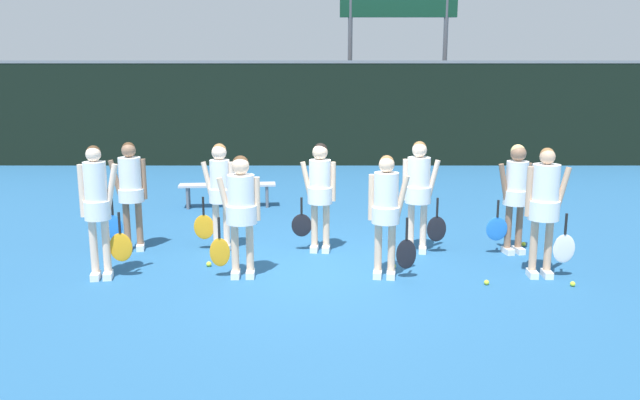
{
  "coord_description": "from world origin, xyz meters",
  "views": [
    {
      "loc": [
        0.0,
        -8.5,
        2.68
      ],
      "look_at": [
        -0.01,
        0.1,
        0.91
      ],
      "focal_mm": 35.0,
      "sensor_mm": 36.0,
      "label": 1
    }
  ],
  "objects_px": {
    "bench_courtside": "(229,187)",
    "tennis_ball_0": "(394,266)",
    "player_0": "(98,203)",
    "player_7": "(420,187)",
    "player_6": "(321,188)",
    "tennis_ball_5": "(525,244)",
    "scoreboard": "(400,7)",
    "player_3": "(546,202)",
    "player_5": "(221,188)",
    "tennis_ball_4": "(487,282)",
    "tennis_ball_3": "(210,264)",
    "player_1": "(242,206)",
    "player_4": "(131,187)",
    "tennis_ball_1": "(574,284)",
    "player_8": "(517,190)",
    "player_2": "(387,207)"
  },
  "relations": [
    {
      "from": "bench_courtside",
      "to": "player_8",
      "type": "bearing_deg",
      "value": -40.14
    },
    {
      "from": "player_3",
      "to": "tennis_ball_1",
      "type": "distance_m",
      "value": 1.1
    },
    {
      "from": "player_4",
      "to": "bench_courtside",
      "type": "bearing_deg",
      "value": 60.37
    },
    {
      "from": "player_0",
      "to": "player_3",
      "type": "xyz_separation_m",
      "value": [
        5.81,
        0.07,
        -0.0
      ]
    },
    {
      "from": "tennis_ball_4",
      "to": "player_4",
      "type": "bearing_deg",
      "value": 162.11
    },
    {
      "from": "scoreboard",
      "to": "player_7",
      "type": "xyz_separation_m",
      "value": [
        -0.94,
        -10.78,
        -3.62
      ]
    },
    {
      "from": "tennis_ball_3",
      "to": "bench_courtside",
      "type": "bearing_deg",
      "value": 94.32
    },
    {
      "from": "player_0",
      "to": "player_7",
      "type": "xyz_separation_m",
      "value": [
        4.34,
        1.23,
        -0.02
      ]
    },
    {
      "from": "player_6",
      "to": "tennis_ball_4",
      "type": "relative_size",
      "value": 25.08
    },
    {
      "from": "player_7",
      "to": "player_3",
      "type": "bearing_deg",
      "value": -28.93
    },
    {
      "from": "player_3",
      "to": "tennis_ball_5",
      "type": "xyz_separation_m",
      "value": [
        0.26,
        1.46,
        -0.98
      ]
    },
    {
      "from": "player_2",
      "to": "tennis_ball_1",
      "type": "xyz_separation_m",
      "value": [
        2.35,
        -0.38,
        -0.92
      ]
    },
    {
      "from": "player_2",
      "to": "tennis_ball_4",
      "type": "height_order",
      "value": "player_2"
    },
    {
      "from": "player_6",
      "to": "tennis_ball_5",
      "type": "distance_m",
      "value": 3.33
    },
    {
      "from": "player_6",
      "to": "player_7",
      "type": "bearing_deg",
      "value": 3.78
    },
    {
      "from": "player_7",
      "to": "tennis_ball_4",
      "type": "xyz_separation_m",
      "value": [
        0.67,
        -1.5,
        -0.96
      ]
    },
    {
      "from": "player_2",
      "to": "player_4",
      "type": "bearing_deg",
      "value": 168.98
    },
    {
      "from": "player_6",
      "to": "tennis_ball_4",
      "type": "height_order",
      "value": "player_6"
    },
    {
      "from": "tennis_ball_5",
      "to": "scoreboard",
      "type": "bearing_deg",
      "value": 94.24
    },
    {
      "from": "player_7",
      "to": "player_1",
      "type": "bearing_deg",
      "value": -145.46
    },
    {
      "from": "tennis_ball_1",
      "to": "player_5",
      "type": "bearing_deg",
      "value": 160.59
    },
    {
      "from": "player_4",
      "to": "tennis_ball_0",
      "type": "bearing_deg",
      "value": -25.06
    },
    {
      "from": "bench_courtside",
      "to": "tennis_ball_0",
      "type": "xyz_separation_m",
      "value": [
        2.88,
        -4.0,
        -0.38
      ]
    },
    {
      "from": "player_4",
      "to": "tennis_ball_4",
      "type": "bearing_deg",
      "value": -29.49
    },
    {
      "from": "scoreboard",
      "to": "player_5",
      "type": "distance_m",
      "value": 11.94
    },
    {
      "from": "player_1",
      "to": "player_2",
      "type": "bearing_deg",
      "value": -3.22
    },
    {
      "from": "player_8",
      "to": "tennis_ball_0",
      "type": "xyz_separation_m",
      "value": [
        -1.87,
        -0.76,
        -0.94
      ]
    },
    {
      "from": "player_1",
      "to": "player_3",
      "type": "relative_size",
      "value": 0.94
    },
    {
      "from": "player_2",
      "to": "player_3",
      "type": "relative_size",
      "value": 0.94
    },
    {
      "from": "player_4",
      "to": "tennis_ball_1",
      "type": "xyz_separation_m",
      "value": [
        6.07,
        -1.67,
        -0.94
      ]
    },
    {
      "from": "scoreboard",
      "to": "bench_courtside",
      "type": "distance_m",
      "value": 9.67
    },
    {
      "from": "tennis_ball_0",
      "to": "tennis_ball_5",
      "type": "distance_m",
      "value": 2.44
    },
    {
      "from": "bench_courtside",
      "to": "player_6",
      "type": "bearing_deg",
      "value": -65.24
    },
    {
      "from": "player_6",
      "to": "tennis_ball_4",
      "type": "bearing_deg",
      "value": -30.4
    },
    {
      "from": "player_8",
      "to": "bench_courtside",
      "type": "bearing_deg",
      "value": 135.55
    },
    {
      "from": "player_4",
      "to": "tennis_ball_1",
      "type": "height_order",
      "value": "player_4"
    },
    {
      "from": "player_0",
      "to": "tennis_ball_3",
      "type": "xyz_separation_m",
      "value": [
        1.32,
        0.5,
        -0.98
      ]
    },
    {
      "from": "player_1",
      "to": "player_6",
      "type": "relative_size",
      "value": 0.99
    },
    {
      "from": "player_3",
      "to": "player_5",
      "type": "xyz_separation_m",
      "value": [
        -4.44,
        1.27,
        -0.06
      ]
    },
    {
      "from": "player_6",
      "to": "player_1",
      "type": "bearing_deg",
      "value": -124.95
    },
    {
      "from": "player_5",
      "to": "player_3",
      "type": "bearing_deg",
      "value": -8.71
    },
    {
      "from": "player_0",
      "to": "tennis_ball_4",
      "type": "distance_m",
      "value": 5.11
    },
    {
      "from": "tennis_ball_0",
      "to": "bench_courtside",
      "type": "bearing_deg",
      "value": 125.74
    },
    {
      "from": "player_0",
      "to": "tennis_ball_4",
      "type": "xyz_separation_m",
      "value": [
        5.01,
        -0.27,
        -0.99
      ]
    },
    {
      "from": "tennis_ball_3",
      "to": "tennis_ball_4",
      "type": "height_order",
      "value": "tennis_ball_3"
    },
    {
      "from": "player_3",
      "to": "tennis_ball_5",
      "type": "bearing_deg",
      "value": 82.81
    },
    {
      "from": "player_8",
      "to": "tennis_ball_1",
      "type": "bearing_deg",
      "value": -87.85
    },
    {
      "from": "tennis_ball_0",
      "to": "player_3",
      "type": "bearing_deg",
      "value": -10.16
    },
    {
      "from": "bench_courtside",
      "to": "tennis_ball_0",
      "type": "distance_m",
      "value": 4.94
    },
    {
      "from": "bench_courtside",
      "to": "player_0",
      "type": "distance_m",
      "value": 4.57
    }
  ]
}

